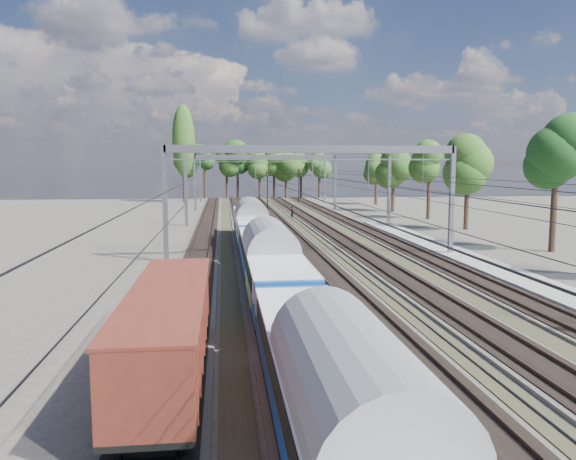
{
  "coord_description": "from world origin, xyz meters",
  "views": [
    {
      "loc": [
        -7.08,
        -13.86,
        7.56
      ],
      "look_at": [
        -2.42,
        26.12,
        2.8
      ],
      "focal_mm": 35.0,
      "sensor_mm": 36.0,
      "label": 1
    }
  ],
  "objects": [
    {
      "name": "emu_train",
      "position": [
        -4.5,
        16.88,
        2.48
      ],
      "size": [
        2.89,
        61.09,
        4.22
      ],
      "color": "black",
      "rests_on": "ground"
    },
    {
      "name": "poplar",
      "position": [
        -14.5,
        98.0,
        11.89
      ],
      "size": [
        4.4,
        4.4,
        19.04
      ],
      "color": "black",
      "rests_on": "ground"
    },
    {
      "name": "freight_boxcar",
      "position": [
        -9.0,
        5.25,
        1.94
      ],
      "size": [
        2.56,
        12.35,
        3.18
      ],
      "color": "black",
      "rests_on": "ground"
    },
    {
      "name": "signal_far",
      "position": [
        7.46,
        92.83,
        4.13
      ],
      "size": [
        0.46,
        0.43,
        6.53
      ],
      "rotation": [
        0.0,
        0.0,
        -0.34
      ],
      "color": "black",
      "rests_on": "ground"
    },
    {
      "name": "tree_belt",
      "position": [
        9.46,
        91.04,
        7.54
      ],
      "size": [
        40.35,
        98.15,
        11.77
      ],
      "color": "black",
      "rests_on": "ground"
    },
    {
      "name": "worker",
      "position": [
        2.47,
        62.92,
        0.88
      ],
      "size": [
        0.59,
        0.74,
        1.76
      ],
      "primitive_type": "imported",
      "rotation": [
        0.0,
        0.0,
        1.88
      ],
      "color": "black",
      "rests_on": "ground"
    },
    {
      "name": "platform",
      "position": [
        12.0,
        20.0,
        0.15
      ],
      "size": [
        3.0,
        70.0,
        0.3
      ],
      "primitive_type": "cube",
      "color": "gray",
      "rests_on": "ground"
    },
    {
      "name": "track_bed",
      "position": [
        -0.0,
        45.0,
        0.1
      ],
      "size": [
        21.0,
        130.0,
        0.34
      ],
      "color": "#47423A",
      "rests_on": "ground"
    },
    {
      "name": "ground",
      "position": [
        0.0,
        0.0,
        0.0
      ],
      "size": [
        220.0,
        220.0,
        0.0
      ],
      "primitive_type": "plane",
      "color": "#47423A",
      "rests_on": "ground"
    },
    {
      "name": "signal_near",
      "position": [
        -0.45,
        69.21,
        4.14
      ],
      "size": [
        0.43,
        0.39,
        6.55
      ],
      "rotation": [
        0.0,
        0.0,
        0.11
      ],
      "color": "black",
      "rests_on": "ground"
    },
    {
      "name": "catenary",
      "position": [
        0.33,
        52.69,
        6.4
      ],
      "size": [
        25.65,
        130.0,
        9.0
      ],
      "color": "slate",
      "rests_on": "ground"
    }
  ]
}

